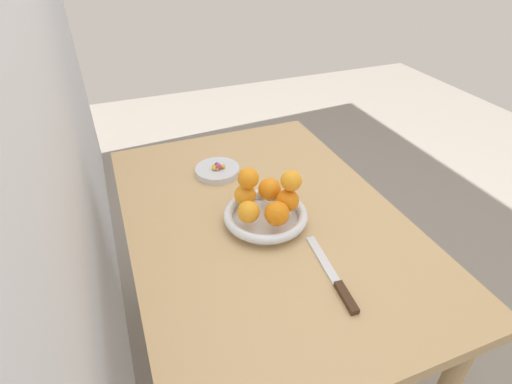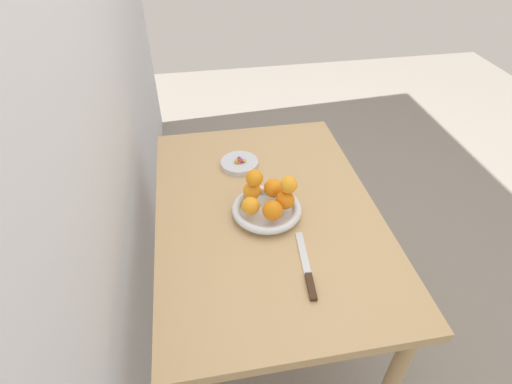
{
  "view_description": "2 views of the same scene",
  "coord_description": "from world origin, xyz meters",
  "px_view_note": "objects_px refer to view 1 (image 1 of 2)",
  "views": [
    {
      "loc": [
        -0.83,
        0.35,
        1.45
      ],
      "look_at": [
        -0.05,
        0.04,
        0.87
      ],
      "focal_mm": 28.0,
      "sensor_mm": 36.0,
      "label": 1
    },
    {
      "loc": [
        -1.0,
        0.21,
        1.67
      ],
      "look_at": [
        -0.01,
        0.04,
        0.83
      ],
      "focal_mm": 28.0,
      "sensor_mm": 36.0,
      "label": 2
    }
  ],
  "objects_px": {
    "candy_ball_0": "(217,168)",
    "candy_ball_6": "(214,167)",
    "candy_ball_1": "(223,166)",
    "candy_ball_3": "(217,167)",
    "orange_5": "(248,178)",
    "orange_6": "(291,181)",
    "candy_ball_2": "(219,167)",
    "candy_dish": "(218,171)",
    "candy_ball_4": "(217,165)",
    "orange_0": "(245,195)",
    "orange_1": "(248,212)",
    "dining_table": "(264,239)",
    "orange_2": "(276,214)",
    "candy_ball_5": "(214,168)",
    "knife": "(335,278)",
    "orange_4": "(270,189)",
    "orange_3": "(288,200)",
    "candy_ball_7": "(218,166)",
    "fruit_bowl": "(266,216)"
  },
  "relations": [
    {
      "from": "candy_ball_0",
      "to": "candy_ball_6",
      "type": "distance_m",
      "value": 0.02
    },
    {
      "from": "candy_dish",
      "to": "knife",
      "type": "height_order",
      "value": "candy_dish"
    },
    {
      "from": "candy_ball_2",
      "to": "candy_ball_4",
      "type": "distance_m",
      "value": 0.02
    },
    {
      "from": "candy_ball_1",
      "to": "candy_ball_3",
      "type": "relative_size",
      "value": 0.79
    },
    {
      "from": "fruit_bowl",
      "to": "candy_ball_6",
      "type": "relative_size",
      "value": 16.24
    },
    {
      "from": "candy_ball_3",
      "to": "candy_ball_7",
      "type": "distance_m",
      "value": 0.01
    },
    {
      "from": "orange_3",
      "to": "knife",
      "type": "relative_size",
      "value": 0.24
    },
    {
      "from": "orange_1",
      "to": "knife",
      "type": "bearing_deg",
      "value": -151.5
    },
    {
      "from": "orange_0",
      "to": "knife",
      "type": "xyz_separation_m",
      "value": [
        -0.31,
        -0.11,
        -0.07
      ]
    },
    {
      "from": "orange_5",
      "to": "candy_ball_1",
      "type": "relative_size",
      "value": 4.0
    },
    {
      "from": "orange_4",
      "to": "orange_0",
      "type": "bearing_deg",
      "value": 88.58
    },
    {
      "from": "orange_5",
      "to": "orange_6",
      "type": "xyz_separation_m",
      "value": [
        -0.05,
        -0.1,
        0.0
      ]
    },
    {
      "from": "orange_4",
      "to": "candy_ball_4",
      "type": "relative_size",
      "value": 3.86
    },
    {
      "from": "candy_ball_1",
      "to": "candy_ball_4",
      "type": "xyz_separation_m",
      "value": [
        0.01,
        0.02,
        0.0
      ]
    },
    {
      "from": "orange_3",
      "to": "orange_4",
      "type": "height_order",
      "value": "orange_4"
    },
    {
      "from": "orange_1",
      "to": "candy_ball_1",
      "type": "bearing_deg",
      "value": -4.81
    },
    {
      "from": "orange_4",
      "to": "candy_ball_2",
      "type": "xyz_separation_m",
      "value": [
        0.24,
        0.08,
        -0.04
      ]
    },
    {
      "from": "candy_dish",
      "to": "orange_3",
      "type": "distance_m",
      "value": 0.34
    },
    {
      "from": "candy_dish",
      "to": "orange_2",
      "type": "distance_m",
      "value": 0.37
    },
    {
      "from": "candy_dish",
      "to": "candy_ball_6",
      "type": "distance_m",
      "value": 0.02
    },
    {
      "from": "knife",
      "to": "candy_ball_5",
      "type": "bearing_deg",
      "value": 13.69
    },
    {
      "from": "orange_4",
      "to": "candy_ball_4",
      "type": "distance_m",
      "value": 0.27
    },
    {
      "from": "candy_ball_0",
      "to": "candy_ball_5",
      "type": "xyz_separation_m",
      "value": [
        0.0,
        0.01,
        0.0
      ]
    },
    {
      "from": "orange_0",
      "to": "candy_ball_3",
      "type": "distance_m",
      "value": 0.24
    },
    {
      "from": "orange_6",
      "to": "candy_dish",
      "type": "bearing_deg",
      "value": 20.77
    },
    {
      "from": "candy_ball_4",
      "to": "candy_ball_5",
      "type": "relative_size",
      "value": 1.02
    },
    {
      "from": "dining_table",
      "to": "orange_4",
      "type": "relative_size",
      "value": 16.63
    },
    {
      "from": "candy_ball_0",
      "to": "candy_ball_6",
      "type": "height_order",
      "value": "same"
    },
    {
      "from": "candy_ball_3",
      "to": "candy_ball_0",
      "type": "bearing_deg",
      "value": 151.59
    },
    {
      "from": "orange_2",
      "to": "candy_ball_5",
      "type": "height_order",
      "value": "orange_2"
    },
    {
      "from": "candy_ball_5",
      "to": "orange_0",
      "type": "bearing_deg",
      "value": -174.69
    },
    {
      "from": "candy_ball_0",
      "to": "orange_2",
      "type": "bearing_deg",
      "value": -170.5
    },
    {
      "from": "candy_ball_4",
      "to": "dining_table",
      "type": "bearing_deg",
      "value": -168.43
    },
    {
      "from": "candy_ball_4",
      "to": "orange_5",
      "type": "bearing_deg",
      "value": -176.55
    },
    {
      "from": "candy_dish",
      "to": "orange_0",
      "type": "xyz_separation_m",
      "value": [
        -0.25,
        -0.01,
        0.06
      ]
    },
    {
      "from": "orange_1",
      "to": "candy_ball_0",
      "type": "height_order",
      "value": "orange_1"
    },
    {
      "from": "candy_ball_4",
      "to": "knife",
      "type": "relative_size",
      "value": 0.07
    },
    {
      "from": "candy_dish",
      "to": "orange_2",
      "type": "bearing_deg",
      "value": -171.52
    },
    {
      "from": "orange_0",
      "to": "dining_table",
      "type": "bearing_deg",
      "value": -117.16
    },
    {
      "from": "candy_dish",
      "to": "candy_ball_1",
      "type": "bearing_deg",
      "value": -118.82
    },
    {
      "from": "candy_ball_2",
      "to": "candy_dish",
      "type": "bearing_deg",
      "value": 5.96
    },
    {
      "from": "candy_ball_2",
      "to": "candy_ball_7",
      "type": "xyz_separation_m",
      "value": [
        0.01,
        -0.0,
        0.0
      ]
    },
    {
      "from": "candy_ball_6",
      "to": "orange_3",
      "type": "bearing_deg",
      "value": -159.03
    },
    {
      "from": "orange_6",
      "to": "candy_ball_2",
      "type": "relative_size",
      "value": 3.07
    },
    {
      "from": "dining_table",
      "to": "candy_ball_6",
      "type": "relative_size",
      "value": 75.91
    },
    {
      "from": "orange_2",
      "to": "orange_3",
      "type": "bearing_deg",
      "value": -51.0
    },
    {
      "from": "candy_ball_3",
      "to": "knife",
      "type": "relative_size",
      "value": 0.07
    },
    {
      "from": "orange_6",
      "to": "candy_ball_5",
      "type": "relative_size",
      "value": 3.46
    },
    {
      "from": "candy_dish",
      "to": "knife",
      "type": "distance_m",
      "value": 0.57
    },
    {
      "from": "orange_0",
      "to": "candy_ball_6",
      "type": "distance_m",
      "value": 0.25
    }
  ]
}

